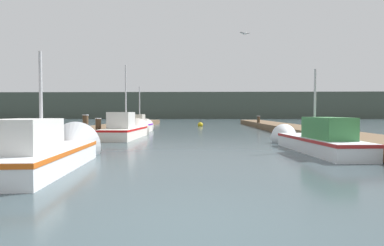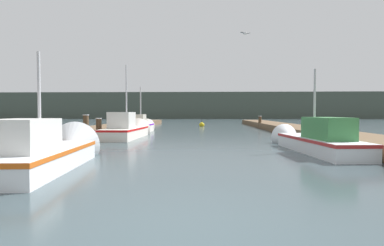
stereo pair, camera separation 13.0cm
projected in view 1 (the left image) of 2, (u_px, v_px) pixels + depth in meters
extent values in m
plane|color=#38474C|center=(194.00, 233.00, 3.55)|extent=(200.00, 200.00, 0.00)
cube|color=brown|center=(99.00, 131.00, 19.71)|extent=(2.55, 40.00, 0.49)
cube|color=brown|center=(301.00, 131.00, 19.33)|extent=(2.55, 40.00, 0.49)
cube|color=#424C42|center=(200.00, 106.00, 76.02)|extent=(120.00, 16.00, 6.16)
cube|color=silver|center=(36.00, 160.00, 7.34)|extent=(2.16, 4.37, 0.54)
cube|color=#C35416|center=(36.00, 151.00, 7.33)|extent=(2.20, 4.41, 0.10)
cone|color=silver|center=(72.00, 148.00, 9.87)|extent=(1.77, 1.00, 1.70)
cube|color=silver|center=(25.00, 135.00, 6.79)|extent=(1.28, 1.78, 0.75)
cylinder|color=#B2B2B7|center=(41.00, 100.00, 7.60)|extent=(0.08, 0.08, 2.44)
cube|color=silver|center=(319.00, 145.00, 10.71)|extent=(1.67, 4.95, 0.54)
cube|color=#A52525|center=(319.00, 139.00, 10.70)|extent=(1.70, 4.98, 0.10)
cone|color=silver|center=(288.00, 138.00, 13.70)|extent=(1.33, 1.23, 1.24)
cube|color=#387A42|center=(328.00, 128.00, 10.08)|extent=(1.10, 2.11, 0.73)
cylinder|color=#B2B2B7|center=(315.00, 103.00, 11.02)|extent=(0.08, 0.08, 2.49)
cube|color=silver|center=(124.00, 133.00, 16.66)|extent=(1.72, 4.72, 0.59)
cube|color=red|center=(124.00, 129.00, 16.65)|extent=(1.75, 4.75, 0.10)
cone|color=silver|center=(136.00, 130.00, 19.46)|extent=(1.55, 0.97, 1.52)
cube|color=silver|center=(121.00, 120.00, 16.05)|extent=(1.20, 1.46, 0.87)
cylinder|color=#B2B2B7|center=(126.00, 96.00, 16.94)|extent=(0.08, 0.08, 3.53)
cube|color=silver|center=(139.00, 128.00, 21.77)|extent=(1.43, 3.68, 0.59)
cube|color=#6D16C5|center=(139.00, 125.00, 21.76)|extent=(1.46, 3.71, 0.10)
cone|color=silver|center=(145.00, 127.00, 23.96)|extent=(1.31, 0.75, 1.29)
cube|color=#B2AD9E|center=(137.00, 119.00, 21.29)|extent=(0.94, 1.09, 0.72)
cylinder|color=#B2B2B7|center=(140.00, 105.00, 21.99)|extent=(0.08, 0.08, 2.73)
cylinder|color=#473523|center=(86.00, 129.00, 14.56)|extent=(0.27, 0.27, 1.30)
cylinder|color=silver|center=(85.00, 115.00, 14.54)|extent=(0.31, 0.31, 0.04)
cylinder|color=#473523|center=(258.00, 122.00, 27.78)|extent=(0.28, 0.28, 1.09)
cylinder|color=silver|center=(258.00, 116.00, 27.76)|extent=(0.32, 0.32, 0.04)
cylinder|color=#473523|center=(98.00, 130.00, 15.44)|extent=(0.28, 0.28, 1.11)
cylinder|color=silver|center=(98.00, 118.00, 15.42)|extent=(0.32, 0.32, 0.04)
sphere|color=gold|center=(200.00, 125.00, 31.10)|extent=(0.55, 0.55, 0.55)
cylinder|color=black|center=(200.00, 120.00, 31.08)|extent=(0.06, 0.06, 0.50)
ellipsoid|color=white|center=(245.00, 34.00, 15.57)|extent=(0.24, 0.31, 0.12)
cube|color=gray|center=(243.00, 33.00, 15.52)|extent=(0.30, 0.22, 0.07)
cube|color=gray|center=(247.00, 33.00, 15.62)|extent=(0.30, 0.22, 0.07)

